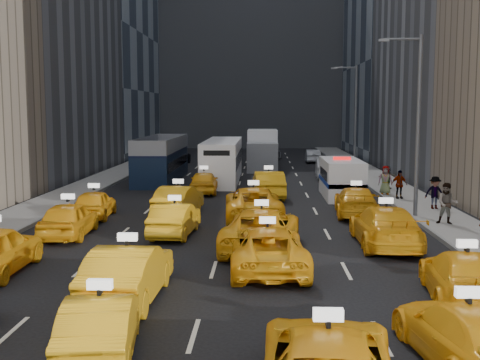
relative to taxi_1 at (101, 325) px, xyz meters
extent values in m
plane|color=black|center=(1.92, 5.22, -0.69)|extent=(160.00, 160.00, 0.00)
cube|color=gray|center=(-8.58, 30.22, -0.62)|extent=(3.00, 90.00, 0.15)
cube|color=gray|center=(12.42, 30.22, -0.62)|extent=(3.00, 90.00, 0.15)
cube|color=slate|center=(-7.13, 30.22, -0.60)|extent=(0.15, 90.00, 0.18)
cube|color=slate|center=(10.97, 30.22, -0.60)|extent=(0.15, 90.00, 0.18)
cube|color=slate|center=(1.92, 77.22, 19.31)|extent=(30.00, 12.00, 40.00)
cylinder|color=#595B60|center=(11.22, 17.22, 3.81)|extent=(0.20, 0.20, 9.00)
cylinder|color=#595B60|center=(10.32, 17.22, 8.11)|extent=(1.80, 0.12, 0.12)
cube|color=slate|center=(9.42, 17.22, 8.06)|extent=(0.50, 0.22, 0.12)
cylinder|color=#595B60|center=(11.22, 37.22, 3.81)|extent=(0.20, 0.20, 9.00)
cylinder|color=#595B60|center=(10.32, 37.22, 8.11)|extent=(1.80, 0.12, 0.12)
cube|color=slate|center=(9.42, 37.22, 8.06)|extent=(0.50, 0.22, 0.12)
imported|color=#FFAF15|center=(0.00, 0.00, 0.00)|extent=(2.02, 4.37, 1.39)
imported|color=#FFAF15|center=(7.89, -0.31, 0.00)|extent=(2.54, 5.02, 1.40)
imported|color=#FFAF15|center=(-0.25, 3.85, 0.12)|extent=(1.87, 4.97, 1.62)
imported|color=#FFAF15|center=(3.74, 7.18, 0.06)|extent=(2.81, 5.57, 1.51)
imported|color=#FFAF15|center=(9.28, 3.96, 0.05)|extent=(2.70, 5.32, 1.48)
imported|color=#FFAF15|center=(-4.70, 12.30, 0.07)|extent=(2.00, 4.54, 1.52)
imported|color=#FFAF15|center=(-0.20, 12.70, 0.02)|extent=(1.83, 4.44, 1.43)
imported|color=#FFAF15|center=(3.54, 10.23, 0.12)|extent=(3.30, 6.10, 1.62)
imported|color=#FFAF15|center=(8.45, 10.93, 0.12)|extent=(2.32, 5.62, 1.63)
imported|color=#FFAF15|center=(-4.84, 16.75, 0.02)|extent=(1.94, 4.27, 1.42)
imported|color=#FFAF15|center=(-0.76, 17.84, 0.07)|extent=(2.23, 4.81, 1.53)
imported|color=#FFAF15|center=(3.14, 16.49, 0.12)|extent=(3.05, 6.03, 1.63)
imported|color=#FFAF15|center=(8.37, 17.87, 0.04)|extent=(2.46, 5.22, 1.47)
imported|color=#FFAF15|center=(-0.19, 25.71, 0.04)|extent=(1.88, 4.39, 1.48)
imported|color=#FFAF15|center=(3.96, 24.08, 0.13)|extent=(2.09, 5.13, 1.65)
cube|color=white|center=(8.49, 24.49, 0.47)|extent=(2.38, 5.89, 2.33)
cylinder|color=black|center=(7.52, 22.47, -0.23)|extent=(0.28, 0.93, 0.93)
cylinder|color=black|center=(9.45, 22.47, -0.23)|extent=(0.28, 0.93, 0.93)
cylinder|color=black|center=(7.52, 26.51, -0.23)|extent=(0.28, 0.93, 0.93)
cylinder|color=black|center=(9.45, 26.51, -0.23)|extent=(0.28, 0.93, 0.93)
cube|color=navy|center=(8.49, 24.49, 0.31)|extent=(2.42, 5.89, 0.27)
cube|color=red|center=(8.49, 24.49, 1.72)|extent=(1.07, 0.40, 0.17)
cube|color=black|center=(-4.11, 32.75, 0.95)|extent=(2.73, 11.35, 3.29)
cylinder|color=black|center=(-5.25, 27.99, -0.14)|extent=(0.28, 1.10, 1.10)
cylinder|color=black|center=(-2.98, 27.99, -0.14)|extent=(0.28, 1.10, 1.10)
cylinder|color=black|center=(-5.25, 37.50, -0.14)|extent=(0.28, 1.10, 1.10)
cylinder|color=black|center=(-2.98, 37.50, -0.14)|extent=(0.28, 1.10, 1.10)
cube|color=white|center=(0.55, 32.81, 0.85)|extent=(2.74, 12.04, 3.10)
cylinder|color=black|center=(-0.55, 27.72, -0.14)|extent=(0.28, 1.10, 1.10)
cylinder|color=black|center=(1.65, 27.72, -0.14)|extent=(0.28, 1.10, 1.10)
cylinder|color=black|center=(-0.55, 37.91, -0.14)|extent=(0.28, 1.10, 1.10)
cylinder|color=black|center=(1.65, 37.91, -0.14)|extent=(0.28, 1.10, 1.10)
cube|color=white|center=(3.59, 41.74, 1.08)|extent=(3.07, 7.91, 3.55)
cylinder|color=black|center=(2.40, 38.75, -0.14)|extent=(0.28, 1.10, 1.10)
cylinder|color=black|center=(4.77, 38.75, -0.14)|extent=(0.28, 1.10, 1.10)
cylinder|color=black|center=(2.40, 44.73, -0.14)|extent=(0.28, 1.10, 1.10)
cylinder|color=black|center=(4.77, 44.73, -0.14)|extent=(0.28, 1.10, 1.10)
imported|color=#ADB0B5|center=(8.67, 34.58, 0.09)|extent=(1.87, 4.81, 1.56)
imported|color=black|center=(-5.03, 46.38, 0.04)|extent=(2.68, 5.39, 1.47)
imported|color=gray|center=(4.51, 51.89, -0.01)|extent=(2.50, 4.95, 1.38)
imported|color=black|center=(-1.20, 47.62, -0.03)|extent=(2.04, 4.05, 1.33)
imported|color=#B3B6BB|center=(8.75, 48.99, -0.03)|extent=(1.42, 4.05, 1.33)
imported|color=gray|center=(12.10, 14.99, 0.41)|extent=(1.05, 0.78, 1.91)
imported|color=gray|center=(12.77, 19.32, 0.32)|extent=(1.15, 0.54, 1.73)
imported|color=gray|center=(11.70, 22.97, 0.30)|extent=(1.06, 0.63, 1.69)
imported|color=gray|center=(11.24, 24.74, 0.35)|extent=(0.93, 0.61, 1.78)
imported|color=gray|center=(11.93, 27.53, 0.22)|extent=(1.48, 0.81, 1.53)
camera|label=1|loc=(3.55, -12.70, 4.74)|focal=45.00mm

